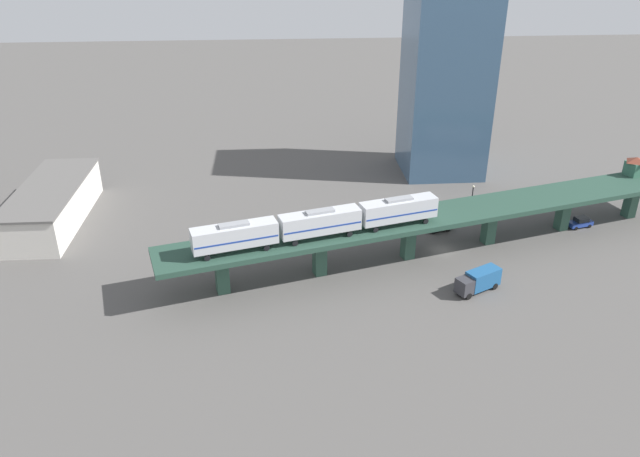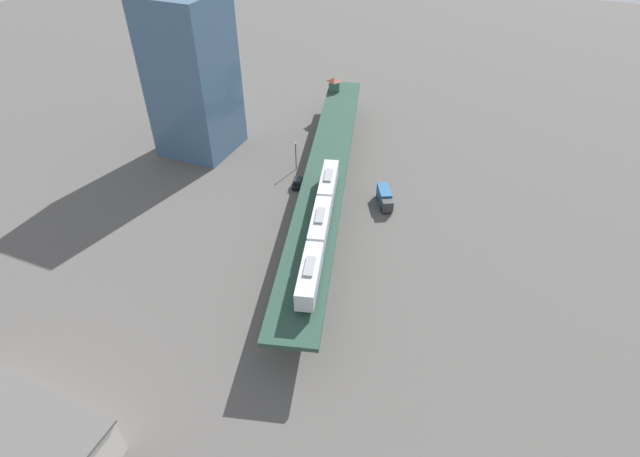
{
  "view_description": "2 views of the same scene",
  "coord_description": "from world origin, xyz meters",
  "px_view_note": "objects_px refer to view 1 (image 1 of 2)",
  "views": [
    {
      "loc": [
        -88.09,
        26.76,
        49.11
      ],
      "look_at": [
        -7.3,
        20.76,
        8.49
      ],
      "focal_mm": 35.0,
      "sensor_mm": 36.0,
      "label": 1
    },
    {
      "loc": [
        -33.04,
        82.02,
        61.05
      ],
      "look_at": [
        -7.3,
        20.76,
        8.49
      ],
      "focal_mm": 28.0,
      "sensor_mm": 36.0,
      "label": 2
    }
  ],
  "objects_px": {
    "subway_train": "(320,222)",
    "signal_hut": "(636,166)",
    "delivery_truck": "(479,280)",
    "office_tower": "(445,87)",
    "warehouse_building": "(52,204)",
    "street_car_black": "(439,226)",
    "street_lamp": "(472,200)",
    "street_car_blue": "(580,222)"
  },
  "relations": [
    {
      "from": "office_tower",
      "to": "street_lamp",
      "type": "bearing_deg",
      "value": 178.74
    },
    {
      "from": "street_car_blue",
      "to": "delivery_truck",
      "type": "height_order",
      "value": "delivery_truck"
    },
    {
      "from": "delivery_truck",
      "to": "street_lamp",
      "type": "bearing_deg",
      "value": -13.61
    },
    {
      "from": "delivery_truck",
      "to": "office_tower",
      "type": "height_order",
      "value": "office_tower"
    },
    {
      "from": "subway_train",
      "to": "office_tower",
      "type": "height_order",
      "value": "office_tower"
    },
    {
      "from": "signal_hut",
      "to": "office_tower",
      "type": "height_order",
      "value": "office_tower"
    },
    {
      "from": "street_car_blue",
      "to": "street_car_black",
      "type": "distance_m",
      "value": 25.21
    },
    {
      "from": "subway_train",
      "to": "street_lamp",
      "type": "distance_m",
      "value": 33.96
    },
    {
      "from": "warehouse_building",
      "to": "office_tower",
      "type": "xyz_separation_m",
      "value": [
        20.39,
        -74.89,
        14.59
      ]
    },
    {
      "from": "street_car_blue",
      "to": "office_tower",
      "type": "xyz_separation_m",
      "value": [
        29.46,
        18.18,
        17.06
      ]
    },
    {
      "from": "street_car_blue",
      "to": "street_lamp",
      "type": "xyz_separation_m",
      "value": [
        3.78,
        18.75,
        3.17
      ]
    },
    {
      "from": "street_car_blue",
      "to": "delivery_truck",
      "type": "relative_size",
      "value": 0.63
    },
    {
      "from": "office_tower",
      "to": "delivery_truck",
      "type": "bearing_deg",
      "value": 172.82
    },
    {
      "from": "office_tower",
      "to": "subway_train",
      "type": "bearing_deg",
      "value": 146.44
    },
    {
      "from": "signal_hut",
      "to": "office_tower",
      "type": "xyz_separation_m",
      "value": [
        23.08,
        29.91,
        9.21
      ]
    },
    {
      "from": "signal_hut",
      "to": "street_car_blue",
      "type": "height_order",
      "value": "signal_hut"
    },
    {
      "from": "delivery_truck",
      "to": "office_tower",
      "type": "distance_m",
      "value": 51.67
    },
    {
      "from": "subway_train",
      "to": "warehouse_building",
      "type": "bearing_deg",
      "value": 63.24
    },
    {
      "from": "subway_train",
      "to": "signal_hut",
      "type": "relative_size",
      "value": 9.21
    },
    {
      "from": "delivery_truck",
      "to": "subway_train",
      "type": "bearing_deg",
      "value": 77.4
    },
    {
      "from": "subway_train",
      "to": "street_car_black",
      "type": "height_order",
      "value": "subway_train"
    },
    {
      "from": "street_car_blue",
      "to": "delivery_truck",
      "type": "distance_m",
      "value": 31.0
    },
    {
      "from": "street_car_blue",
      "to": "street_lamp",
      "type": "height_order",
      "value": "street_lamp"
    },
    {
      "from": "subway_train",
      "to": "warehouse_building",
      "type": "relative_size",
      "value": 1.28
    },
    {
      "from": "street_car_black",
      "to": "office_tower",
      "type": "relative_size",
      "value": 0.13
    },
    {
      "from": "subway_train",
      "to": "office_tower",
      "type": "bearing_deg",
      "value": -33.56
    },
    {
      "from": "subway_train",
      "to": "delivery_truck",
      "type": "bearing_deg",
      "value": -102.6
    },
    {
      "from": "subway_train",
      "to": "street_car_black",
      "type": "relative_size",
      "value": 7.74
    },
    {
      "from": "signal_hut",
      "to": "street_car_blue",
      "type": "distance_m",
      "value": 15.49
    },
    {
      "from": "delivery_truck",
      "to": "warehouse_building",
      "type": "bearing_deg",
      "value": 67.64
    },
    {
      "from": "street_car_black",
      "to": "delivery_truck",
      "type": "xyz_separation_m",
      "value": [
        -19.68,
        -0.89,
        0.82
      ]
    },
    {
      "from": "signal_hut",
      "to": "street_car_black",
      "type": "xyz_separation_m",
      "value": [
        -5.91,
        36.93,
        -7.86
      ]
    },
    {
      "from": "street_car_black",
      "to": "subway_train",
      "type": "bearing_deg",
      "value": 123.69
    },
    {
      "from": "signal_hut",
      "to": "delivery_truck",
      "type": "distance_m",
      "value": 44.76
    },
    {
      "from": "delivery_truck",
      "to": "street_lamp",
      "type": "height_order",
      "value": "street_lamp"
    },
    {
      "from": "delivery_truck",
      "to": "signal_hut",
      "type": "bearing_deg",
      "value": -54.62
    },
    {
      "from": "street_car_blue",
      "to": "warehouse_building",
      "type": "height_order",
      "value": "warehouse_building"
    },
    {
      "from": "signal_hut",
      "to": "street_car_black",
      "type": "relative_size",
      "value": 0.84
    },
    {
      "from": "subway_train",
      "to": "street_car_black",
      "type": "bearing_deg",
      "value": -56.31
    },
    {
      "from": "warehouse_building",
      "to": "delivery_truck",
      "type": "bearing_deg",
      "value": -112.36
    },
    {
      "from": "delivery_truck",
      "to": "street_car_blue",
      "type": "bearing_deg",
      "value": -51.68
    },
    {
      "from": "street_car_black",
      "to": "street_lamp",
      "type": "height_order",
      "value": "street_lamp"
    }
  ]
}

